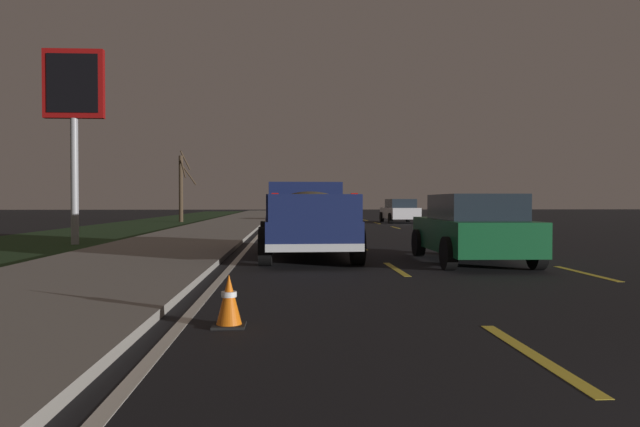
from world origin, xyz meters
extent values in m
plane|color=black|center=(27.00, 0.00, 0.00)|extent=(144.00, 144.00, 0.00)
cube|color=gray|center=(27.00, 7.45, 0.06)|extent=(108.00, 4.00, 0.12)
cube|color=#1E3819|center=(27.00, 12.45, 0.00)|extent=(108.00, 6.00, 0.01)
cube|color=yellow|center=(9.56, -1.75, 0.00)|extent=(2.40, 0.14, 0.01)
cube|color=yellow|center=(16.41, -1.75, 0.00)|extent=(2.40, 0.14, 0.01)
cube|color=yellow|center=(22.90, -1.75, 0.00)|extent=(2.40, 0.14, 0.01)
cube|color=yellow|center=(29.33, -1.75, 0.00)|extent=(2.40, 0.14, 0.01)
cube|color=yellow|center=(35.72, -1.75, 0.00)|extent=(2.40, 0.14, 0.01)
cube|color=yellow|center=(41.22, -1.75, 0.00)|extent=(2.40, 0.14, 0.01)
cube|color=yellow|center=(46.98, -1.75, 0.00)|extent=(2.40, 0.14, 0.01)
cube|color=yellow|center=(53.78, -1.75, 0.00)|extent=(2.40, 0.14, 0.01)
cube|color=yellow|center=(59.37, -1.75, 0.00)|extent=(2.40, 0.14, 0.01)
cube|color=yellow|center=(66.04, -1.75, 0.00)|extent=(2.40, 0.14, 0.01)
cube|color=yellow|center=(71.31, -1.75, 0.00)|extent=(2.40, 0.14, 0.01)
cube|color=yellow|center=(77.98, -1.75, 0.00)|extent=(2.40, 0.14, 0.01)
cube|color=yellow|center=(3.82, 1.75, 0.00)|extent=(2.40, 0.14, 0.01)
cube|color=yellow|center=(10.46, 1.75, 0.00)|extent=(2.40, 0.14, 0.01)
cube|color=yellow|center=(16.23, 1.75, 0.00)|extent=(2.40, 0.14, 0.01)
cube|color=yellow|center=(22.21, 1.75, 0.00)|extent=(2.40, 0.14, 0.01)
cube|color=yellow|center=(28.86, 1.75, 0.00)|extent=(2.40, 0.14, 0.01)
cube|color=yellow|center=(34.99, 1.75, 0.00)|extent=(2.40, 0.14, 0.01)
cube|color=yellow|center=(41.93, 1.75, 0.00)|extent=(2.40, 0.14, 0.01)
cube|color=yellow|center=(47.81, 1.75, 0.00)|extent=(2.40, 0.14, 0.01)
cube|color=yellow|center=(54.10, 1.75, 0.00)|extent=(2.40, 0.14, 0.01)
cube|color=yellow|center=(60.53, 1.75, 0.00)|extent=(2.40, 0.14, 0.01)
cube|color=yellow|center=(67.22, 1.75, 0.00)|extent=(2.40, 0.14, 0.01)
cube|color=yellow|center=(73.15, 1.75, 0.00)|extent=(2.40, 0.14, 0.01)
cube|color=yellow|center=(79.09, 1.75, 0.00)|extent=(2.40, 0.14, 0.01)
cube|color=silver|center=(27.00, 5.15, 0.00)|extent=(108.00, 0.14, 0.01)
cube|color=#141E4C|center=(13.04, 3.50, 0.67)|extent=(5.47, 2.18, 0.60)
cube|color=#141E4C|center=(14.23, 3.54, 1.42)|extent=(2.22, 1.91, 0.90)
cube|color=#1E2833|center=(13.18, 3.50, 1.47)|extent=(0.09, 1.44, 0.50)
cube|color=#141E4C|center=(11.93, 4.40, 1.25)|extent=(3.02, 0.18, 0.56)
cube|color=#141E4C|center=(12.00, 2.52, 1.25)|extent=(3.02, 0.18, 0.56)
cube|color=#141E4C|center=(10.38, 3.41, 1.25)|extent=(0.14, 1.88, 0.56)
cube|color=silver|center=(10.38, 3.41, 0.45)|extent=(0.19, 2.00, 0.16)
cube|color=red|center=(10.37, 4.21, 1.45)|extent=(0.06, 0.14, 0.20)
cube|color=red|center=(10.42, 2.61, 1.45)|extent=(0.06, 0.14, 0.20)
ellipsoid|color=#4C422D|center=(11.96, 3.46, 1.29)|extent=(2.64, 1.61, 0.64)
sphere|color=silver|center=(12.45, 3.84, 1.15)|extent=(0.40, 0.40, 0.40)
sphere|color=beige|center=(11.37, 3.14, 1.13)|extent=(0.34, 0.34, 0.34)
cylinder|color=black|center=(14.79, 4.56, 0.42)|extent=(0.84, 0.28, 0.84)
cylinder|color=black|center=(14.86, 2.56, 0.42)|extent=(0.84, 0.28, 0.84)
cylinder|color=black|center=(11.23, 4.44, 0.42)|extent=(0.84, 0.28, 0.84)
cylinder|color=black|center=(11.30, 2.44, 0.42)|extent=(0.84, 0.28, 0.84)
cube|color=#14592D|center=(11.68, -0.20, 0.63)|extent=(4.44, 1.90, 0.70)
cube|color=#1E2833|center=(11.43, -0.19, 1.26)|extent=(2.50, 1.64, 0.56)
cylinder|color=black|center=(13.19, 0.67, 0.34)|extent=(0.68, 0.22, 0.68)
cylinder|color=black|center=(13.15, -1.13, 0.34)|extent=(0.68, 0.22, 0.68)
cylinder|color=black|center=(10.20, 0.73, 0.34)|extent=(0.68, 0.22, 0.68)
cylinder|color=black|center=(10.16, -1.07, 0.34)|extent=(0.68, 0.22, 0.68)
cube|color=red|center=(9.53, -0.15, 0.68)|extent=(0.11, 1.51, 0.10)
cube|color=silver|center=(36.31, -3.33, 0.63)|extent=(4.44, 1.89, 0.70)
cube|color=#1E2833|center=(36.06, -3.33, 1.26)|extent=(2.50, 1.64, 0.56)
cylinder|color=black|center=(37.79, -2.40, 0.34)|extent=(0.68, 0.22, 0.68)
cylinder|color=black|center=(37.83, -4.20, 0.34)|extent=(0.68, 0.22, 0.68)
cylinder|color=black|center=(34.80, -2.46, 0.34)|extent=(0.68, 0.22, 0.68)
cylinder|color=black|center=(34.84, -4.26, 0.34)|extent=(0.68, 0.22, 0.68)
cube|color=red|center=(34.16, -3.37, 0.68)|extent=(0.11, 1.51, 0.10)
cylinder|color=#99999E|center=(17.80, 10.79, 3.12)|extent=(0.24, 0.24, 6.24)
cube|color=maroon|center=(17.80, 10.79, 5.14)|extent=(0.24, 1.90, 2.20)
cube|color=black|center=(17.67, 10.79, 5.14)|extent=(0.04, 1.60, 1.87)
cylinder|color=#423323|center=(38.57, 11.18, 2.24)|extent=(0.28, 0.28, 4.48)
cylinder|color=#423323|center=(38.04, 10.95, 3.62)|extent=(1.12, 0.59, 1.39)
cylinder|color=#423323|center=(39.02, 10.96, 4.20)|extent=(0.98, 0.56, 1.28)
cylinder|color=#423323|center=(38.54, 10.67, 3.24)|extent=(0.16, 1.09, 1.50)
cube|color=black|center=(5.15, 4.60, 0.01)|extent=(0.36, 0.36, 0.03)
cone|color=orange|center=(5.15, 4.60, 0.31)|extent=(0.28, 0.28, 0.55)
cylinder|color=white|center=(5.15, 4.60, 0.36)|extent=(0.17, 0.17, 0.06)
camera|label=1|loc=(-1.28, 3.95, 1.38)|focal=32.70mm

